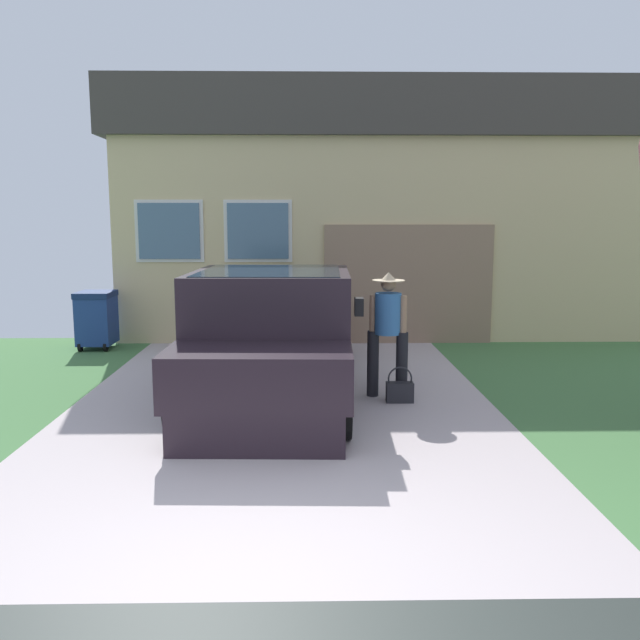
# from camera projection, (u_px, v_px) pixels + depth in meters

# --- Properties ---
(pickup_truck) EXTENTS (2.09, 5.55, 1.66)m
(pickup_truck) POSITION_uv_depth(u_px,v_px,m) (273.00, 340.00, 8.43)
(pickup_truck) COLOR black
(pickup_truck) RESTS_ON ground
(person_with_hat) EXTENTS (0.51, 0.41, 1.61)m
(person_with_hat) POSITION_uv_depth(u_px,v_px,m) (388.00, 327.00, 8.40)
(person_with_hat) COLOR black
(person_with_hat) RESTS_ON ground
(handbag) EXTENTS (0.34, 0.16, 0.45)m
(handbag) POSITION_uv_depth(u_px,v_px,m) (400.00, 391.00, 8.27)
(handbag) COLOR #232328
(handbag) RESTS_ON ground
(house_with_garage) EXTENTS (11.30, 6.93, 4.81)m
(house_with_garage) POSITION_uv_depth(u_px,v_px,m) (389.00, 212.00, 15.22)
(house_with_garage) COLOR #D6BF8B
(house_with_garage) RESTS_ON ground
(wheeled_trash_bin) EXTENTS (0.60, 0.72, 1.02)m
(wheeled_trash_bin) POSITION_uv_depth(u_px,v_px,m) (97.00, 318.00, 11.64)
(wheeled_trash_bin) COLOR navy
(wheeled_trash_bin) RESTS_ON ground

